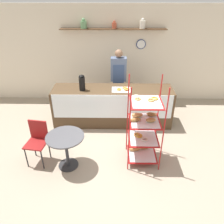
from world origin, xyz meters
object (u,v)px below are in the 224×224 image
Objects in this scene: donut_tray_counter at (123,89)px; person_worker at (118,79)px; cafe_chair at (38,138)px; cafe_table at (66,144)px; coffee_carafe at (82,83)px; pastry_rack at (143,129)px.

person_worker is at bearing 98.19° from donut_tray_counter.
person_worker is 1.98× the size of cafe_chair.
cafe_table is 1.85× the size of coffee_carafe.
cafe_table is (-0.99, -2.24, -0.41)m from person_worker.
coffee_carafe is (-1.30, 1.29, 0.41)m from pastry_rack.
coffee_carafe is at bearing 135.43° from pastry_rack.
donut_tray_counter is at bearing 104.98° from pastry_rack.
donut_tray_counter is at bearing 1.09° from coffee_carafe.
cafe_chair is at bearing -178.22° from pastry_rack.
person_worker reaches higher than pastry_rack.
pastry_rack is 2.07m from person_worker.
cafe_chair is 2.28× the size of coffee_carafe.
pastry_rack reaches higher than donut_tray_counter.
person_worker is 2.63m from cafe_chair.
donut_tray_counter is at bearing 54.68° from cafe_table.
cafe_table is (-1.44, -0.24, -0.18)m from pastry_rack.
cafe_table is at bearing -95.11° from coffee_carafe.
person_worker reaches higher than donut_tray_counter.
cafe_table is 0.61m from cafe_chair.
donut_tray_counter is (0.96, 0.02, -0.17)m from coffee_carafe.
pastry_rack is 1.88m from coffee_carafe.
person_worker reaches higher than coffee_carafe.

